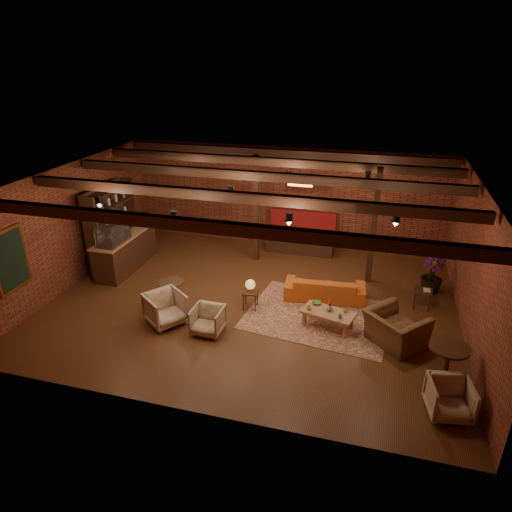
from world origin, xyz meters
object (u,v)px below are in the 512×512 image
(round_table_left, at_px, (171,289))
(round_table_right, at_px, (447,359))
(armchair_a, at_px, (165,307))
(armchair_right, at_px, (396,324))
(side_table_lamp, at_px, (250,287))
(side_table_book, at_px, (423,291))
(armchair_far, at_px, (450,397))
(armchair_b, at_px, (208,319))
(sofa, at_px, (325,288))
(plant_tall, at_px, (438,239))
(coffee_table, at_px, (328,313))

(round_table_left, bearing_deg, round_table_right, -12.11)
(armchair_a, distance_m, armchair_right, 5.19)
(side_table_lamp, distance_m, armchair_right, 3.51)
(round_table_left, height_order, armchair_a, armchair_a)
(side_table_book, xyz_separation_m, armchair_far, (0.25, -3.74, -0.08))
(armchair_right, bearing_deg, armchair_b, 52.01)
(side_table_lamp, xyz_separation_m, round_table_right, (4.36, -1.77, -0.01))
(side_table_lamp, height_order, armchair_b, side_table_lamp)
(sofa, distance_m, armchair_b, 3.26)
(side_table_lamp, relative_size, armchair_far, 1.05)
(sofa, relative_size, round_table_left, 3.05)
(sofa, distance_m, side_table_book, 2.40)
(side_table_lamp, height_order, plant_tall, plant_tall)
(armchair_a, height_order, side_table_book, armchair_a)
(coffee_table, xyz_separation_m, round_table_right, (2.40, -1.41, 0.21))
(side_table_book, bearing_deg, round_table_right, -85.13)
(armchair_right, bearing_deg, side_table_lamp, 32.23)
(sofa, xyz_separation_m, coffee_table, (0.24, -1.33, 0.07))
(round_table_left, relative_size, side_table_book, 1.34)
(plant_tall, bearing_deg, round_table_left, -158.66)
(coffee_table, height_order, round_table_left, round_table_left)
(round_table_left, bearing_deg, armchair_right, -2.33)
(side_table_lamp, xyz_separation_m, armchair_far, (4.36, -2.59, -0.22))
(round_table_left, bearing_deg, side_table_lamp, 12.40)
(side_table_lamp, bearing_deg, coffee_table, -10.41)
(round_table_left, distance_m, armchair_far, 6.64)
(side_table_lamp, distance_m, armchair_b, 1.47)
(sofa, relative_size, side_table_book, 4.07)
(side_table_book, bearing_deg, sofa, -175.56)
(armchair_b, distance_m, side_table_book, 5.33)
(round_table_right, bearing_deg, plant_tall, 90.00)
(coffee_table, height_order, armchair_right, armchair_right)
(plant_tall, bearing_deg, side_table_lamp, -155.02)
(armchair_b, relative_size, plant_tall, 0.23)
(sofa, height_order, armchair_b, armchair_b)
(side_table_lamp, xyz_separation_m, plant_tall, (4.36, 2.03, 0.93))
(armchair_b, height_order, armchair_right, armchair_right)
(coffee_table, xyz_separation_m, armchair_right, (1.49, -0.28, 0.14))
(side_table_book, bearing_deg, plant_tall, 74.16)
(armchair_right, bearing_deg, plant_tall, -66.06)
(armchair_right, distance_m, plant_tall, 3.00)
(round_table_right, xyz_separation_m, armchair_far, (0.00, -0.82, -0.21))
(round_table_right, xyz_separation_m, plant_tall, (0.00, 3.80, 0.94))
(armchair_right, height_order, plant_tall, plant_tall)
(round_table_right, bearing_deg, armchair_right, 128.89)
(armchair_far, bearing_deg, armchair_a, 157.16)
(round_table_left, height_order, round_table_right, round_table_right)
(side_table_book, bearing_deg, armchair_far, -86.19)
(armchair_a, distance_m, side_table_book, 6.28)
(coffee_table, relative_size, round_table_left, 1.95)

